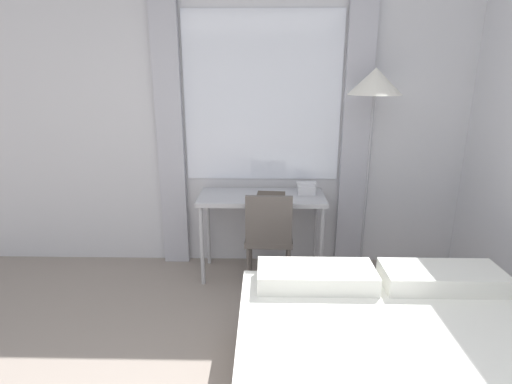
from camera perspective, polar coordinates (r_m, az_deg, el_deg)
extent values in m
cube|color=silver|center=(3.77, -3.70, 9.46)|extent=(5.37, 0.05, 2.70)
cube|color=white|center=(3.70, 0.92, 13.24)|extent=(1.42, 0.01, 1.50)
cube|color=#B2B2BC|center=(3.79, -12.20, 8.40)|extent=(0.24, 0.06, 2.60)
cube|color=#B2B2BC|center=(3.78, 14.02, 8.26)|extent=(0.24, 0.06, 2.60)
cube|color=#B2B2B7|center=(3.56, 0.83, -0.78)|extent=(1.12, 0.49, 0.04)
cylinder|color=#B2B2B7|center=(3.55, -7.72, -7.68)|extent=(0.04, 0.04, 0.73)
cylinder|color=#B2B2B7|center=(3.55, 9.30, -7.79)|extent=(0.04, 0.04, 0.73)
cylinder|color=#B2B2B7|center=(3.92, -6.82, -5.22)|extent=(0.04, 0.04, 0.73)
cylinder|color=#B2B2B7|center=(3.92, 8.49, -5.32)|extent=(0.04, 0.04, 0.73)
cube|color=#59514C|center=(3.50, 1.85, -6.47)|extent=(0.41, 0.41, 0.05)
cube|color=#59514C|center=(3.24, 1.83, -4.00)|extent=(0.38, 0.05, 0.41)
cylinder|color=#59514C|center=(3.45, -1.12, -11.14)|extent=(0.03, 0.03, 0.42)
cylinder|color=#59514C|center=(3.45, 4.64, -11.23)|extent=(0.03, 0.03, 0.42)
cylinder|color=#59514C|center=(3.75, -0.77, -8.72)|extent=(0.03, 0.03, 0.42)
cylinder|color=#59514C|center=(3.75, 4.48, -8.80)|extent=(0.03, 0.03, 0.42)
cube|color=silver|center=(2.66, 8.55, -11.80)|extent=(0.75, 0.32, 0.12)
cube|color=silver|center=(2.88, 25.01, -11.00)|extent=(0.75, 0.32, 0.12)
cylinder|color=#4C4C51|center=(3.89, 14.53, -11.60)|extent=(0.24, 0.24, 0.03)
cylinder|color=gray|center=(3.58, 15.48, 0.15)|extent=(0.02, 0.02, 1.62)
cone|color=silver|center=(3.44, 16.69, 14.92)|extent=(0.44, 0.44, 0.21)
cube|color=silver|center=(3.65, 7.15, 0.48)|extent=(0.15, 0.18, 0.08)
cube|color=silver|center=(3.64, 7.17, 1.24)|extent=(0.18, 0.06, 0.02)
cube|color=#4C4238|center=(3.52, 2.16, -0.48)|extent=(0.26, 0.21, 0.02)
cube|color=white|center=(3.52, 2.16, -0.41)|extent=(0.24, 0.20, 0.01)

